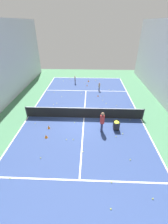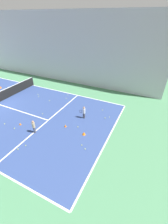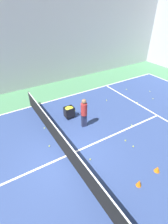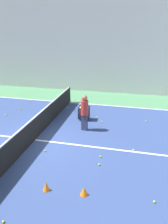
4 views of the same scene
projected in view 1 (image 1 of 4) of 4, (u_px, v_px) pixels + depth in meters
name	position (u px, v px, depth m)	size (l,w,h in m)	color
ground_plane	(84.00, 118.00, 14.12)	(33.74, 33.74, 0.00)	#477F56
court_playing_area	(84.00, 118.00, 14.12)	(10.64, 23.68, 0.00)	navy
line_baseline_near	(87.00, 78.00, 24.26)	(10.64, 0.10, 0.00)	white
line_sideline_left	(141.00, 119.00, 13.94)	(0.10, 23.68, 0.00)	white
line_sideline_right	(29.00, 117.00, 14.30)	(0.10, 23.68, 0.00)	white
line_service_near	(86.00, 91.00, 19.69)	(10.64, 0.10, 0.00)	white
line_service_far	(79.00, 180.00, 8.54)	(10.64, 0.10, 0.00)	white
line_centre_service	(84.00, 118.00, 14.12)	(0.10, 13.02, 0.00)	white
tennis_net	(84.00, 113.00, 13.83)	(10.94, 0.10, 1.08)	#2D2D33
player_near_baseline	(75.00, 79.00, 21.63)	(0.24, 0.56, 1.13)	#4C4C56
coach_at_net	(102.00, 121.00, 11.89)	(0.41, 0.71, 1.79)	#2D3351
child_midcourt	(99.00, 86.00, 19.38)	(0.28, 0.28, 1.10)	#4C4C56
ball_cart	(116.00, 124.00, 12.37)	(0.46, 0.57, 0.76)	black
training_cone_0	(46.00, 136.00, 11.62)	(0.25, 0.25, 0.29)	orange
training_cone_1	(98.00, 96.00, 18.16)	(0.17, 0.17, 0.20)	orange
training_cone_2	(89.00, 81.00, 22.66)	(0.27, 0.27, 0.23)	orange
training_cone_3	(49.00, 127.00, 12.64)	(0.22, 0.22, 0.31)	orange
training_cone_4	(87.00, 85.00, 21.17)	(0.18, 0.18, 0.21)	orange
tennis_ball_0	(96.00, 81.00, 22.98)	(0.07, 0.07, 0.07)	yellow
tennis_ball_1	(113.00, 90.00, 19.76)	(0.07, 0.07, 0.07)	yellow
tennis_ball_2	(82.00, 94.00, 18.79)	(0.07, 0.07, 0.07)	yellow
tennis_ball_3	(103.00, 96.00, 18.17)	(0.07, 0.07, 0.07)	yellow
tennis_ball_4	(53.00, 105.00, 16.32)	(0.07, 0.07, 0.07)	yellow
tennis_ball_5	(111.00, 117.00, 14.13)	(0.07, 0.07, 0.07)	yellow
tennis_ball_6	(70.00, 79.00, 23.68)	(0.07, 0.07, 0.07)	yellow
tennis_ball_7	(116.00, 137.00, 11.76)	(0.07, 0.07, 0.07)	yellow
tennis_ball_8	(75.00, 122.00, 13.41)	(0.07, 0.07, 0.07)	yellow
tennis_ball_9	(130.00, 120.00, 13.76)	(0.07, 0.07, 0.07)	yellow
tennis_ball_10	(63.00, 81.00, 22.90)	(0.07, 0.07, 0.07)	yellow
tennis_ball_11	(123.00, 134.00, 12.04)	(0.07, 0.07, 0.07)	yellow
tennis_ball_12	(130.00, 160.00, 9.77)	(0.07, 0.07, 0.07)	yellow
tennis_ball_13	(116.00, 105.00, 16.19)	(0.07, 0.07, 0.07)	yellow
tennis_ball_14	(83.00, 152.00, 10.38)	(0.07, 0.07, 0.07)	yellow
tennis_ball_15	(85.00, 83.00, 22.02)	(0.07, 0.07, 0.07)	yellow
tennis_ball_18	(131.00, 105.00, 16.21)	(0.07, 0.07, 0.07)	yellow
tennis_ball_19	(66.00, 140.00, 11.46)	(0.07, 0.07, 0.07)	yellow
tennis_ball_20	(109.00, 90.00, 19.97)	(0.07, 0.07, 0.07)	yellow
tennis_ball_21	(35.00, 123.00, 13.29)	(0.07, 0.07, 0.07)	yellow
tennis_ball_22	(73.00, 139.00, 11.47)	(0.07, 0.07, 0.07)	yellow
tennis_ball_23	(106.00, 104.00, 16.51)	(0.07, 0.07, 0.07)	yellow
tennis_ball_24	(95.00, 115.00, 14.45)	(0.07, 0.07, 0.07)	yellow
tennis_ball_25	(57.00, 103.00, 16.58)	(0.07, 0.07, 0.07)	yellow
tennis_ball_26	(62.00, 97.00, 18.03)	(0.07, 0.07, 0.07)	yellow
tennis_ball_27	(54.00, 92.00, 19.19)	(0.07, 0.07, 0.07)	yellow
tennis_ball_29	(71.00, 80.00, 23.42)	(0.07, 0.07, 0.07)	yellow
tennis_ball_30	(10.00, 178.00, 8.62)	(0.07, 0.07, 0.07)	yellow
tennis_ball_31	(103.00, 101.00, 17.14)	(0.07, 0.07, 0.07)	yellow
tennis_ball_32	(47.00, 93.00, 18.98)	(0.07, 0.07, 0.07)	yellow
tennis_ball_33	(41.00, 158.00, 9.91)	(0.07, 0.07, 0.07)	yellow
tennis_ball_34	(111.00, 209.00, 7.20)	(0.07, 0.07, 0.07)	yellow
tennis_ball_35	(112.00, 182.00, 8.40)	(0.07, 0.07, 0.07)	yellow
tennis_ball_37	(97.00, 80.00, 23.28)	(0.07, 0.07, 0.07)	yellow
tennis_ball_39	(153.00, 199.00, 7.61)	(0.07, 0.07, 0.07)	yellow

